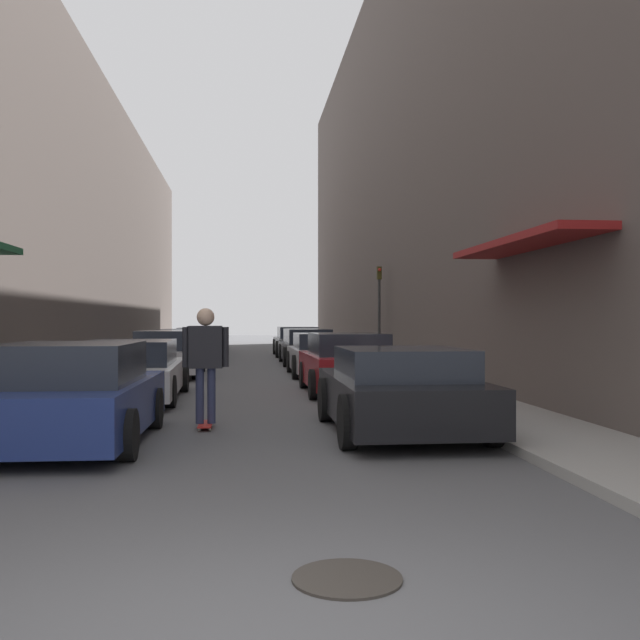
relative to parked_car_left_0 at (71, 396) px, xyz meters
name	(u,v)px	position (x,y,z in m)	size (l,w,h in m)	color
ground	(245,373)	(2.24, 12.31, -0.63)	(101.61, 101.61, 0.00)	#515154
curb_strip_left	(131,362)	(-1.90, 16.93, -0.57)	(1.80, 46.19, 0.12)	gray
curb_strip_right	(356,361)	(6.38, 16.93, -0.57)	(1.80, 46.19, 0.12)	gray
building_row_left	(49,220)	(-4.80, 16.93, 4.57)	(4.90, 46.19, 10.41)	#564C47
building_row_right	(431,161)	(9.28, 16.93, 7.01)	(4.90, 46.19, 15.29)	#564C47
parked_car_left_0	(71,396)	(0.00, 0.00, 0.00)	(2.01, 4.02, 1.33)	navy
parked_car_left_1	(131,371)	(-0.06, 5.19, -0.05)	(2.06, 4.73, 1.21)	silver
parked_car_left_2	(168,354)	(0.01, 11.35, 0.00)	(1.96, 4.66, 1.31)	#B7B7BC
parked_car_left_3	(184,346)	(-0.04, 17.25, 0.00)	(1.94, 4.79, 1.27)	navy
parked_car_left_4	(198,342)	(0.11, 22.98, -0.01)	(2.08, 4.79, 1.25)	#232326
parked_car_left_5	(204,339)	(0.04, 28.24, -0.02)	(1.85, 4.16, 1.28)	silver
parked_car_right_0	(400,391)	(4.46, 0.47, -0.02)	(2.05, 4.02, 1.23)	black
parked_car_right_1	(347,364)	(4.48, 6.00, 0.01)	(1.88, 4.05, 1.33)	maroon
parked_car_right_2	(323,355)	(4.49, 10.96, -0.03)	(1.96, 4.04, 1.23)	#B7B7BC
parked_car_right_3	(307,347)	(4.46, 16.18, -0.01)	(1.86, 4.84, 1.28)	black
parked_car_right_4	(297,342)	(4.51, 21.98, 0.00)	(2.01, 4.80, 1.29)	gray
skateboarder	(206,354)	(1.66, 1.24, 0.48)	(0.69, 0.78, 1.80)	#B2231E
manhole_cover	(347,578)	(2.90, -5.12, -0.62)	(0.70, 0.70, 0.02)	#332D28
traffic_light	(379,303)	(6.91, 15.06, 1.57)	(0.16, 0.22, 3.36)	#2D2D2D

